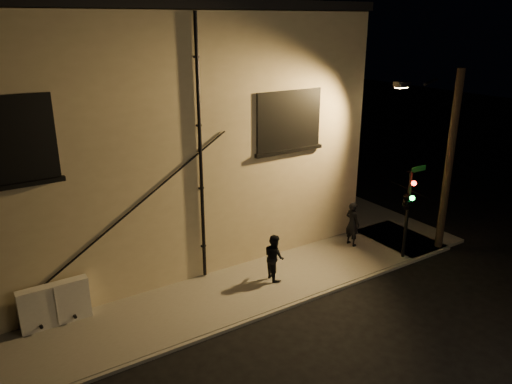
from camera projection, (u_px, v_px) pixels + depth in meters
ground at (301, 302)px, 15.32m from camera, size 90.00×90.00×0.00m
sidewalk at (257, 241)px, 19.40m from camera, size 21.00×16.00×0.12m
building at (102, 123)px, 19.46m from camera, size 16.20×12.23×8.80m
utility_cabinet at (55, 304)px, 13.84m from camera, size 1.88×0.32×1.24m
pedestrian_a at (352, 224)px, 18.70m from camera, size 0.45×0.65×1.71m
pedestrian_b at (274, 257)px, 16.25m from camera, size 0.68×0.82×1.55m
traffic_signal at (408, 200)px, 17.08m from camera, size 1.30×1.96×3.33m
streetlamp_pole at (446, 157)px, 17.71m from camera, size 2.01×1.38×6.69m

